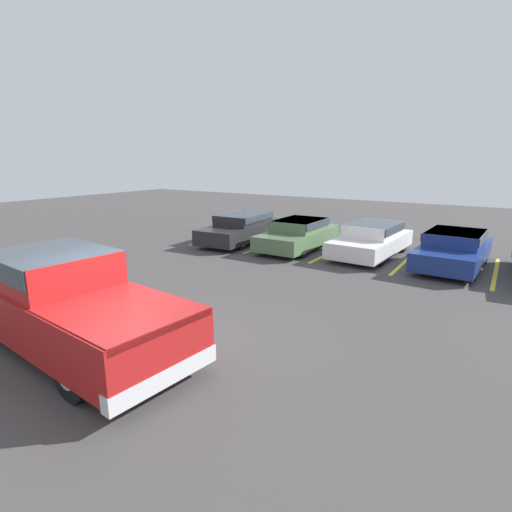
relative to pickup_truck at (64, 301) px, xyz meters
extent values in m
plane|color=#423F3F|center=(1.29, 0.42, -0.92)|extent=(60.00, 60.00, 0.00)
cube|color=yellow|center=(-4.29, 10.34, -0.92)|extent=(0.12, 4.25, 0.01)
cube|color=yellow|center=(-1.53, 10.34, -0.92)|extent=(0.12, 4.25, 0.01)
cube|color=yellow|center=(1.23, 10.34, -0.92)|extent=(0.12, 4.25, 0.01)
cube|color=yellow|center=(3.99, 10.34, -0.92)|extent=(0.12, 4.25, 0.01)
cube|color=yellow|center=(6.75, 10.34, -0.92)|extent=(0.12, 4.25, 0.01)
cube|color=#A51919|center=(-0.01, 0.00, -0.18)|extent=(6.09, 2.51, 0.92)
cube|color=#A51919|center=(-0.31, 0.03, 0.60)|extent=(2.30, 1.99, 0.64)
cube|color=#2D3842|center=(-0.31, 0.03, 0.74)|extent=(2.26, 2.04, 0.35)
cube|color=#A51919|center=(1.85, -0.18, 0.23)|extent=(2.36, 2.07, 0.13)
cube|color=silver|center=(2.86, -0.28, -0.52)|extent=(0.39, 2.00, 0.28)
cylinder|color=black|center=(1.83, 0.63, -0.45)|extent=(0.98, 0.40, 0.95)
cylinder|color=#ADADB2|center=(1.83, 0.63, -0.45)|extent=(0.55, 0.37, 0.52)
cylinder|color=black|center=(1.68, -0.97, -0.45)|extent=(0.98, 0.40, 0.95)
cylinder|color=#ADADB2|center=(1.68, -0.97, -0.45)|extent=(0.55, 0.37, 0.52)
cylinder|color=black|center=(-1.71, 0.97, -0.45)|extent=(0.98, 0.40, 0.95)
cylinder|color=#ADADB2|center=(-1.71, 0.97, -0.45)|extent=(0.55, 0.37, 0.52)
cube|color=#232326|center=(-2.83, 10.10, -0.45)|extent=(2.01, 4.86, 0.61)
cube|color=#232326|center=(-2.83, 10.19, 0.08)|extent=(1.68, 2.56, 0.44)
cube|color=#2D3842|center=(-2.83, 10.19, 0.16)|extent=(1.75, 2.51, 0.26)
cylinder|color=black|center=(-1.99, 8.75, -0.61)|extent=(0.23, 0.63, 0.62)
cylinder|color=#ADADB2|center=(-1.99, 8.75, -0.61)|extent=(0.23, 0.35, 0.34)
cylinder|color=black|center=(-3.53, 8.67, -0.61)|extent=(0.23, 0.63, 0.62)
cylinder|color=#ADADB2|center=(-3.53, 8.67, -0.61)|extent=(0.23, 0.35, 0.34)
cylinder|color=black|center=(-2.13, 11.52, -0.61)|extent=(0.23, 0.63, 0.62)
cylinder|color=#ADADB2|center=(-2.13, 11.52, -0.61)|extent=(0.23, 0.35, 0.34)
cylinder|color=black|center=(-3.67, 11.44, -0.61)|extent=(0.23, 0.63, 0.62)
cylinder|color=#ADADB2|center=(-3.67, 11.44, -0.61)|extent=(0.23, 0.35, 0.34)
cube|color=#4C6B47|center=(-0.14, 10.11, -0.46)|extent=(1.82, 4.33, 0.57)
cube|color=#4C6B47|center=(-0.14, 10.20, 0.04)|extent=(1.60, 2.25, 0.43)
cube|color=#2D3842|center=(-0.14, 10.20, 0.13)|extent=(1.67, 2.21, 0.26)
cylinder|color=black|center=(0.65, 8.86, -0.60)|extent=(0.22, 0.65, 0.65)
cylinder|color=#ADADB2|center=(0.65, 8.86, -0.60)|extent=(0.23, 0.36, 0.36)
cylinder|color=black|center=(-0.91, 8.86, -0.60)|extent=(0.22, 0.65, 0.65)
cylinder|color=#ADADB2|center=(-0.91, 8.86, -0.60)|extent=(0.23, 0.36, 0.36)
cylinder|color=black|center=(0.64, 11.37, -0.60)|extent=(0.22, 0.65, 0.65)
cylinder|color=#ADADB2|center=(0.64, 11.37, -0.60)|extent=(0.23, 0.36, 0.36)
cylinder|color=black|center=(-0.92, 11.36, -0.60)|extent=(0.22, 0.65, 0.65)
cylinder|color=#ADADB2|center=(-0.92, 11.36, -0.60)|extent=(0.23, 0.36, 0.36)
cube|color=silver|center=(2.66, 10.56, -0.47)|extent=(2.07, 4.49, 0.57)
cube|color=silver|center=(2.67, 10.65, 0.05)|extent=(1.74, 2.37, 0.46)
cube|color=#2D3842|center=(2.67, 10.65, 0.14)|extent=(1.81, 2.33, 0.28)
cylinder|color=black|center=(3.38, 9.25, -0.61)|extent=(0.25, 0.64, 0.62)
cylinder|color=#ADADB2|center=(3.38, 9.25, -0.61)|extent=(0.25, 0.36, 0.34)
cylinder|color=black|center=(1.80, 9.34, -0.61)|extent=(0.25, 0.64, 0.62)
cylinder|color=#ADADB2|center=(1.80, 9.34, -0.61)|extent=(0.25, 0.36, 0.34)
cylinder|color=black|center=(3.53, 11.79, -0.61)|extent=(0.25, 0.64, 0.62)
cylinder|color=#ADADB2|center=(3.53, 11.79, -0.61)|extent=(0.25, 0.36, 0.34)
cylinder|color=black|center=(1.95, 11.88, -0.61)|extent=(0.25, 0.64, 0.62)
cylinder|color=#ADADB2|center=(1.95, 11.88, -0.61)|extent=(0.25, 0.36, 0.34)
cube|color=navy|center=(5.46, 10.39, -0.45)|extent=(2.06, 4.39, 0.58)
cube|color=navy|center=(5.46, 10.47, 0.06)|extent=(1.73, 2.32, 0.44)
cube|color=#2D3842|center=(5.46, 10.47, 0.15)|extent=(1.80, 2.28, 0.27)
cylinder|color=black|center=(6.19, 9.10, -0.59)|extent=(0.25, 0.67, 0.66)
cylinder|color=#ADADB2|center=(6.19, 9.10, -0.59)|extent=(0.24, 0.37, 0.36)
cylinder|color=black|center=(4.60, 9.18, -0.59)|extent=(0.25, 0.67, 0.66)
cylinder|color=#ADADB2|center=(4.60, 9.18, -0.59)|extent=(0.24, 0.37, 0.36)
cylinder|color=black|center=(6.32, 11.59, -0.59)|extent=(0.25, 0.67, 0.66)
cylinder|color=#ADADB2|center=(6.32, 11.59, -0.59)|extent=(0.24, 0.37, 0.36)
cylinder|color=black|center=(4.73, 11.67, -0.59)|extent=(0.25, 0.67, 0.66)
cylinder|color=#ADADB2|center=(4.73, 11.67, -0.59)|extent=(0.24, 0.37, 0.36)
camera|label=1|loc=(6.87, -4.04, 2.61)|focal=28.00mm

